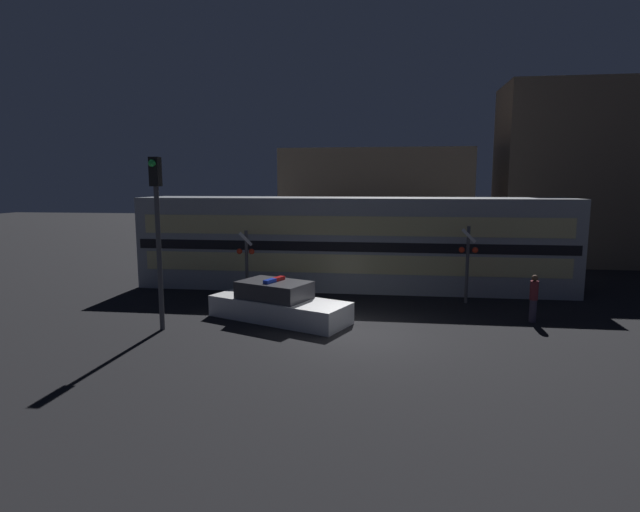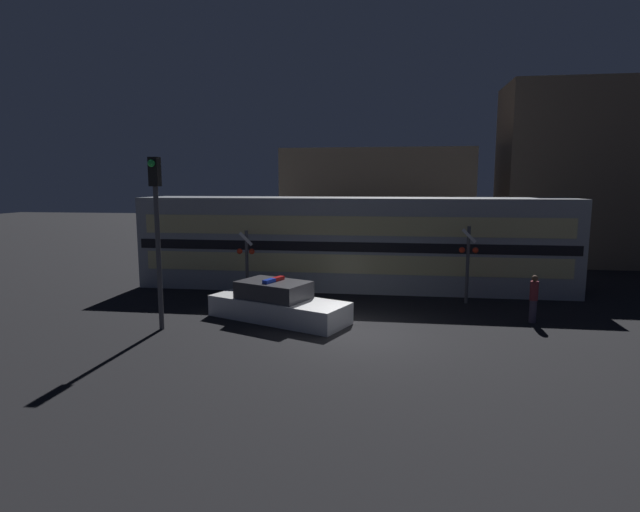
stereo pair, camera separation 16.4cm
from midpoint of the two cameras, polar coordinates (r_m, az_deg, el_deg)
ground_plane at (r=15.89m, az=4.20°, el=-8.89°), size 120.00×120.00×0.00m
train at (r=22.58m, az=3.36°, el=1.52°), size 19.02×3.06×4.07m
police_car at (r=17.41m, az=-5.09°, el=-5.52°), size 5.22×3.53×1.45m
pedestrian at (r=18.42m, az=22.99°, el=-4.43°), size 0.28×0.28×1.63m
crossing_signal_near at (r=20.29m, az=16.30°, el=-0.36°), size 0.74×0.31×3.05m
crossing_signal_far at (r=20.59m, az=-8.65°, el=-0.38°), size 0.74×0.31×2.79m
traffic_light_corner at (r=16.50m, az=-18.37°, el=3.99°), size 0.30×0.46×5.50m
building_left at (r=29.96m, az=6.13°, el=5.59°), size 10.61×5.45×6.61m
building_center at (r=33.10m, az=28.57°, el=8.11°), size 10.31×4.41×10.33m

